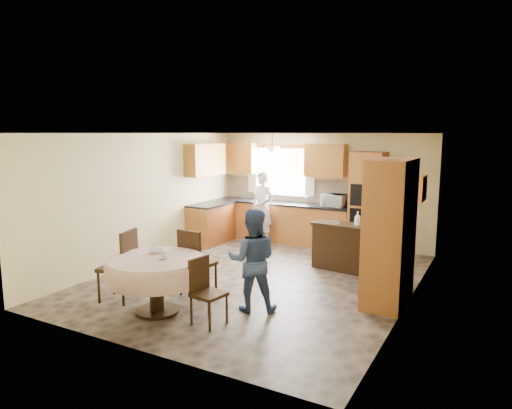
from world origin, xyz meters
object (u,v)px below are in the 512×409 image
(sideboard, at_px, (343,248))
(cupboard, at_px, (390,232))
(chair_left, at_px, (122,262))
(chair_back, at_px, (194,259))
(person_dining, at_px, (252,260))
(dining_table, at_px, (156,270))
(chair_right, at_px, (205,288))
(oven_tower, at_px, (367,203))
(person_sink, at_px, (262,208))

(sideboard, xyz_separation_m, cupboard, (1.09, -1.27, 0.66))
(cupboard, xyz_separation_m, chair_left, (-3.50, -1.84, -0.47))
(chair_back, relative_size, person_dining, 0.72)
(dining_table, distance_m, chair_left, 0.76)
(cupboard, distance_m, dining_table, 3.40)
(sideboard, xyz_separation_m, chair_back, (-1.59, -2.43, 0.18))
(chair_right, bearing_deg, sideboard, -5.84)
(chair_back, relative_size, chair_right, 1.19)
(oven_tower, relative_size, cupboard, 0.99)
(chair_left, height_order, person_dining, person_dining)
(dining_table, bearing_deg, cupboard, 35.47)
(chair_back, xyz_separation_m, person_sink, (-0.64, 3.44, 0.25))
(chair_left, bearing_deg, person_dining, 93.84)
(oven_tower, distance_m, chair_left, 5.21)
(oven_tower, relative_size, chair_left, 1.96)
(sideboard, relative_size, chair_right, 1.28)
(chair_back, xyz_separation_m, person_dining, (1.07, -0.08, 0.15))
(dining_table, relative_size, person_sink, 0.83)
(dining_table, bearing_deg, oven_tower, 70.37)
(oven_tower, xyz_separation_m, chair_right, (-0.88, -4.68, -0.57))
(oven_tower, relative_size, chair_back, 2.02)
(chair_left, relative_size, person_sink, 0.65)
(chair_back, bearing_deg, sideboard, -120.12)
(sideboard, bearing_deg, cupboard, -41.42)
(oven_tower, height_order, person_sink, oven_tower)
(dining_table, height_order, person_sink, person_sink)
(dining_table, height_order, person_dining, person_dining)
(dining_table, xyz_separation_m, chair_back, (0.06, 0.80, -0.03))
(sideboard, bearing_deg, dining_table, -109.29)
(dining_table, xyz_separation_m, person_sink, (-0.57, 4.24, 0.22))
(oven_tower, bearing_deg, chair_back, -112.46)
(oven_tower, height_order, dining_table, oven_tower)
(dining_table, distance_m, person_dining, 1.35)
(oven_tower, bearing_deg, person_sink, -168.36)
(oven_tower, distance_m, sideboard, 1.61)
(chair_back, bearing_deg, chair_left, 42.96)
(cupboard, height_order, person_dining, cupboard)
(chair_right, relative_size, person_dining, 0.60)
(chair_left, distance_m, chair_right, 1.56)
(dining_table, distance_m, chair_right, 0.81)
(sideboard, height_order, person_sink, person_sink)
(sideboard, distance_m, person_sink, 2.48)
(oven_tower, xyz_separation_m, person_sink, (-2.25, -0.46, -0.23))
(cupboard, xyz_separation_m, dining_table, (-2.75, -1.96, -0.45))
(dining_table, height_order, chair_left, chair_left)
(cupboard, height_order, chair_right, cupboard)
(sideboard, height_order, chair_back, chair_back)
(chair_right, bearing_deg, dining_table, 100.83)
(sideboard, relative_size, cupboard, 0.53)
(sideboard, height_order, cupboard, cupboard)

